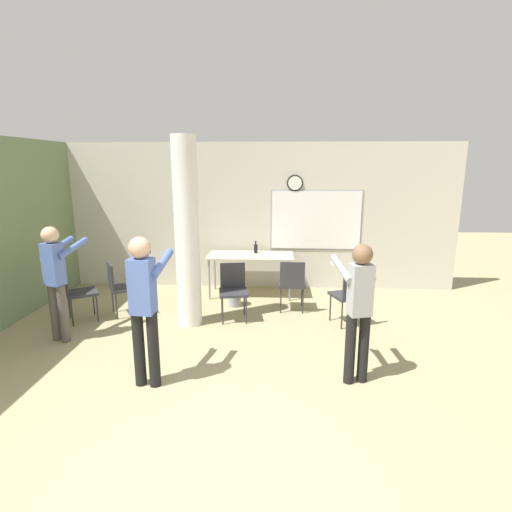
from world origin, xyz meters
TOP-DOWN VIEW (x-y plane):
  - ground_plane at (0.00, 0.00)m, footprint 24.00×24.00m
  - wall_back at (0.03, 5.06)m, footprint 8.00×0.15m
  - support_pillar at (-0.74, 3.06)m, footprint 0.36×0.36m
  - folding_table at (0.09, 4.50)m, footprint 1.57×0.74m
  - bottle_on_table at (0.18, 4.66)m, footprint 0.07×0.07m
  - waste_bin at (-0.15, 3.88)m, footprint 0.24×0.24m
  - chair_mid_room at (1.68, 3.12)m, footprint 0.57×0.57m
  - chair_table_right at (0.84, 3.68)m, footprint 0.45×0.45m
  - chair_table_front at (-0.10, 3.31)m, footprint 0.51×0.51m
  - chair_near_pillar at (-1.93, 3.36)m, footprint 0.61×0.61m
  - chair_by_left_wall at (-2.49, 3.06)m, footprint 0.61×0.61m
  - person_playing_side at (1.47, 1.51)m, footprint 0.45×0.62m
  - person_watching_back at (-2.38, 2.37)m, footprint 0.49×0.64m
  - person_playing_front at (-0.82, 1.32)m, footprint 0.41×0.67m

SIDE VIEW (x-z plane):
  - ground_plane at x=0.00m, z-range 0.00..0.00m
  - waste_bin at x=-0.15m, z-range 0.00..0.37m
  - chair_mid_room at x=1.68m, z-range 0.08..0.95m
  - chair_table_right at x=0.84m, z-range 0.08..0.95m
  - chair_table_front at x=-0.10m, z-range 0.08..0.95m
  - chair_near_pillar at x=-1.93m, z-range 0.08..0.95m
  - chair_by_left_wall at x=-2.49m, z-range 0.08..0.95m
  - folding_table at x=0.09m, z-range 0.33..1.10m
  - bottle_on_table at x=0.18m, z-range 0.74..0.97m
  - person_playing_side at x=1.47m, z-range 0.14..1.72m
  - person_watching_back at x=-2.38m, z-range 0.14..1.74m
  - person_playing_front at x=-0.82m, z-range 0.15..1.82m
  - wall_back at x=0.03m, z-range 0.00..2.80m
  - support_pillar at x=-0.74m, z-range 0.00..2.80m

